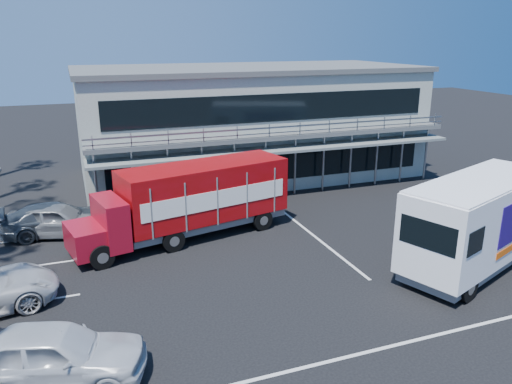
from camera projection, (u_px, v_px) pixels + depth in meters
name	position (u px, v px, depth m)	size (l,w,h in m)	color
ground	(302.00, 267.00, 20.73)	(120.00, 120.00, 0.00)	black
building	(249.00, 121.00, 34.00)	(22.40, 12.00, 7.30)	#9A9D90
red_truck	(191.00, 199.00, 23.33)	(10.58, 4.57, 3.47)	maroon
white_van	(477.00, 222.00, 20.08)	(8.23, 5.29, 3.80)	white
parked_car_a	(54.00, 354.00, 13.65)	(2.01, 4.99, 1.70)	silver
parked_car_d	(57.00, 218.00, 24.14)	(2.09, 5.14, 1.49)	#2E363E
parked_car_e	(57.00, 220.00, 23.76)	(1.90, 4.72, 1.61)	gray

